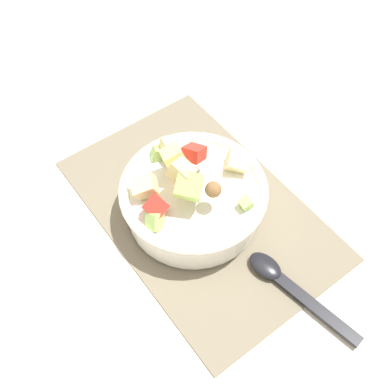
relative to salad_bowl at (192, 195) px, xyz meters
The scene contains 4 objects.
ground_plane 0.05m from the salad_bowl, 72.36° to the left, with size 2.40×2.40×0.00m, color silver.
placemat 0.05m from the salad_bowl, 72.36° to the left, with size 0.47×0.30×0.01m, color #756B56.
salad_bowl is the anchor object (origin of this frame).
serving_spoon 0.20m from the salad_bowl, ahead, with size 0.20×0.06×0.01m.
Camera 1 is at (0.36, -0.28, 0.68)m, focal length 45.02 mm.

